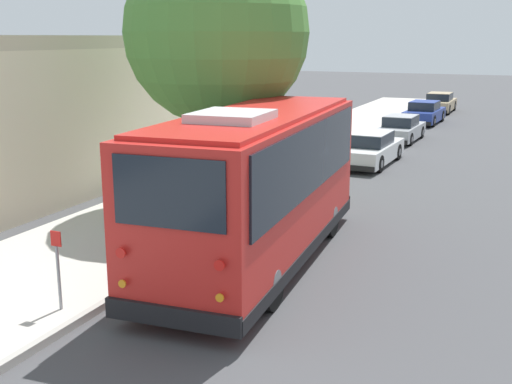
% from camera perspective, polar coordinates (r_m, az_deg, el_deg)
% --- Properties ---
extents(ground_plane, '(160.00, 160.00, 0.00)m').
position_cam_1_polar(ground_plane, '(14.92, 0.48, -5.95)').
color(ground_plane, '#474749').
extents(sidewalk_slab, '(80.00, 4.48, 0.15)m').
position_cam_1_polar(sidewalk_slab, '(16.76, -12.03, -3.77)').
color(sidewalk_slab, beige).
rests_on(sidewalk_slab, ground).
extents(curb_strip, '(80.00, 0.14, 0.15)m').
position_cam_1_polar(curb_strip, '(15.57, -5.06, -4.86)').
color(curb_strip, '#AAA69D').
rests_on(curb_strip, ground).
extents(shuttle_bus, '(8.76, 3.25, 3.59)m').
position_cam_1_polar(shuttle_bus, '(14.17, 0.13, 1.13)').
color(shuttle_bus, red).
rests_on(shuttle_bus, ground).
extents(parked_sedan_white, '(4.72, 1.90, 1.32)m').
position_cam_1_polar(parked_sedan_white, '(26.15, 10.07, 3.76)').
color(parked_sedan_white, silver).
rests_on(parked_sedan_white, ground).
extents(parked_sedan_silver, '(4.21, 1.80, 1.27)m').
position_cam_1_polar(parked_sedan_silver, '(32.45, 12.75, 5.47)').
color(parked_sedan_silver, '#A8AAAF').
rests_on(parked_sedan_silver, ground).
extents(parked_sedan_blue, '(4.41, 1.93, 1.33)m').
position_cam_1_polar(parked_sedan_blue, '(39.43, 14.73, 6.80)').
color(parked_sedan_blue, navy).
rests_on(parked_sedan_blue, ground).
extents(parked_sedan_tan, '(4.41, 1.83, 1.32)m').
position_cam_1_polar(parked_sedan_tan, '(45.78, 16.01, 7.61)').
color(parked_sedan_tan, tan).
rests_on(parked_sedan_tan, ground).
extents(street_tree, '(5.23, 5.23, 8.38)m').
position_cam_1_polar(street_tree, '(18.70, -3.34, 15.09)').
color(street_tree, brown).
rests_on(street_tree, sidewalk_slab).
extents(sign_post_near, '(0.06, 0.22, 1.49)m').
position_cam_1_polar(sign_post_near, '(12.17, -17.17, -6.59)').
color(sign_post_near, gray).
rests_on(sign_post_near, sidewalk_slab).
extents(sign_post_far, '(0.06, 0.06, 1.13)m').
position_cam_1_polar(sign_post_far, '(13.85, -11.28, -4.67)').
color(sign_post_far, gray).
rests_on(sign_post_far, sidewalk_slab).
extents(building_backdrop, '(18.23, 8.12, 5.04)m').
position_cam_1_polar(building_backdrop, '(23.82, -21.08, 6.29)').
color(building_backdrop, beige).
rests_on(building_backdrop, ground).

